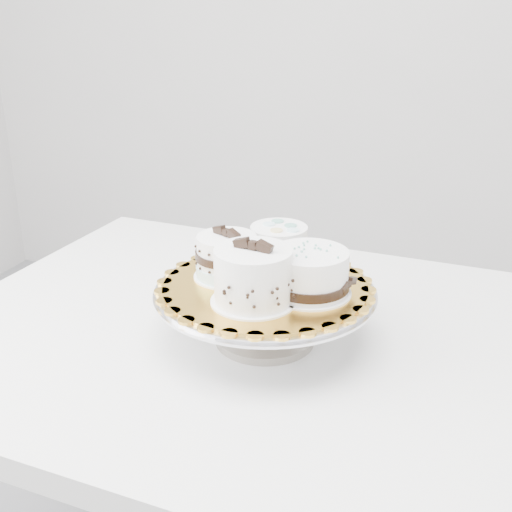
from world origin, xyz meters
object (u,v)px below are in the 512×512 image
(cake_stand, at_px, (265,304))
(cake_ribbon, at_px, (310,274))
(cake_board, at_px, (265,286))
(cake_banded, at_px, (227,258))
(table, at_px, (302,381))
(cake_dots, at_px, (279,246))
(cake_swirl, at_px, (253,277))

(cake_stand, xyz_separation_m, cake_ribbon, (0.07, -0.01, 0.06))
(cake_board, distance_m, cake_ribbon, 0.08)
(cake_ribbon, bearing_deg, cake_banded, -172.32)
(table, height_order, cake_banded, cake_banded)
(cake_board, height_order, cake_dots, cake_dots)
(cake_swirl, bearing_deg, cake_ribbon, 47.82)
(cake_stand, relative_size, cake_board, 1.09)
(cake_board, xyz_separation_m, cake_dots, (-0.00, 0.08, 0.04))
(cake_swirl, distance_m, cake_ribbon, 0.09)
(table, xyz_separation_m, cake_board, (-0.06, -0.02, 0.17))
(cake_stand, xyz_separation_m, cake_swirl, (0.00, -0.06, 0.07))
(cake_swirl, xyz_separation_m, cake_ribbon, (0.07, 0.05, -0.01))
(table, height_order, cake_stand, cake_stand)
(cake_board, relative_size, cake_dots, 2.72)
(table, distance_m, cake_stand, 0.15)
(cake_banded, bearing_deg, cake_board, 19.44)
(cake_board, height_order, cake_swirl, cake_swirl)
(table, bearing_deg, cake_banded, -168.64)
(cake_swirl, relative_size, cake_banded, 1.02)
(cake_stand, height_order, cake_ribbon, cake_ribbon)
(cake_ribbon, bearing_deg, cake_board, -171.07)
(cake_stand, distance_m, cake_ribbon, 0.09)
(cake_stand, bearing_deg, cake_ribbon, -5.49)
(cake_ribbon, bearing_deg, cake_stand, -171.07)
(cake_swirl, height_order, cake_ribbon, cake_swirl)
(cake_stand, height_order, cake_board, cake_board)
(cake_board, height_order, cake_ribbon, cake_ribbon)
(cake_dots, bearing_deg, cake_swirl, -71.08)
(cake_swirl, bearing_deg, cake_board, 100.85)
(cake_board, xyz_separation_m, cake_swirl, (0.00, -0.06, 0.04))
(cake_banded, bearing_deg, table, 34.88)
(cake_banded, bearing_deg, cake_dots, 74.71)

